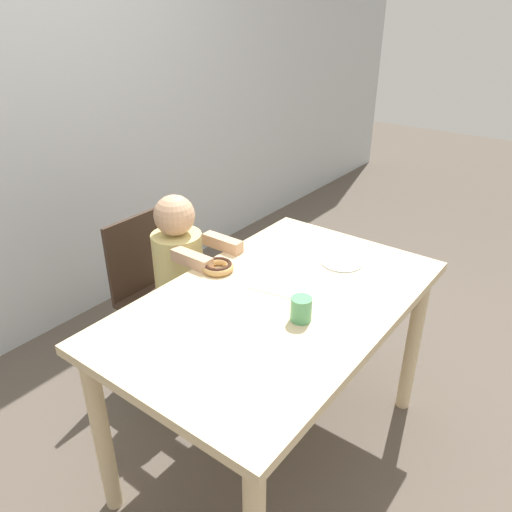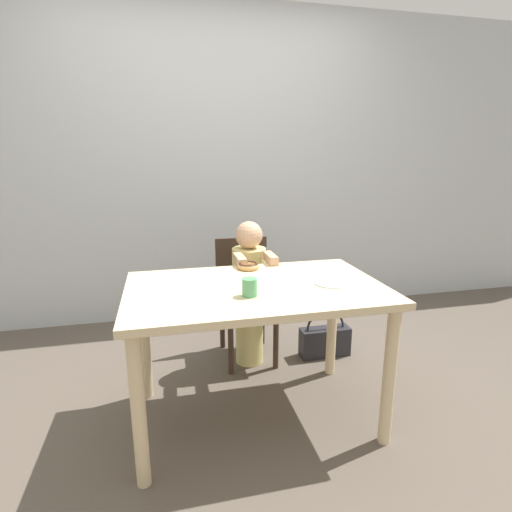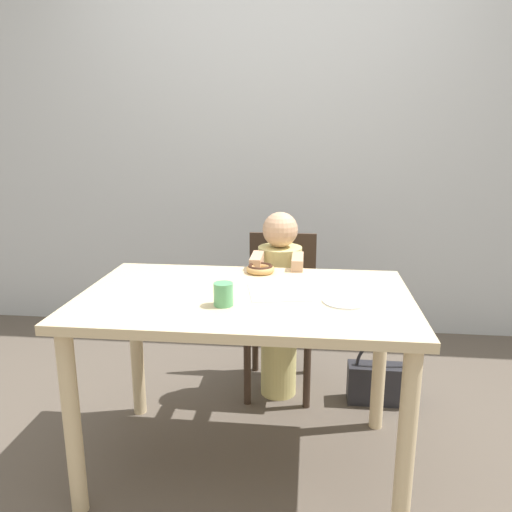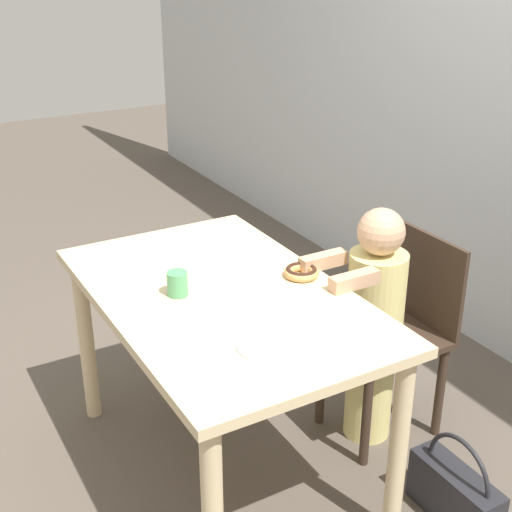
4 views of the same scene
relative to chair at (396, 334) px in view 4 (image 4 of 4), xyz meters
name	(u,v)px [view 4 (image 4 of 4)]	position (x,y,z in m)	size (l,w,h in m)	color
ground_plane	(226,466)	(-0.09, -0.70, -0.42)	(12.00, 12.00, 0.00)	brown
dining_table	(222,319)	(-0.09, -0.70, 0.21)	(1.25, 0.77, 0.74)	beige
chair	(396,334)	(0.00, 0.00, 0.00)	(0.36, 0.43, 0.80)	#38281E
child_figure	(373,325)	(0.00, -0.12, 0.07)	(0.23, 0.38, 0.96)	#E0D17F
donut	(301,272)	(-0.07, -0.40, 0.33)	(0.12, 0.12, 0.03)	tan
napkin	(250,305)	(0.03, -0.66, 0.32)	(0.26, 0.26, 0.00)	white
handbag	(455,493)	(0.53, -0.15, -0.31)	(0.35, 0.11, 0.34)	#232328
cup	(177,284)	(-0.15, -0.84, 0.36)	(0.07, 0.07, 0.08)	#519E66
plate	(265,346)	(0.28, -0.75, 0.32)	(0.16, 0.16, 0.01)	silver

